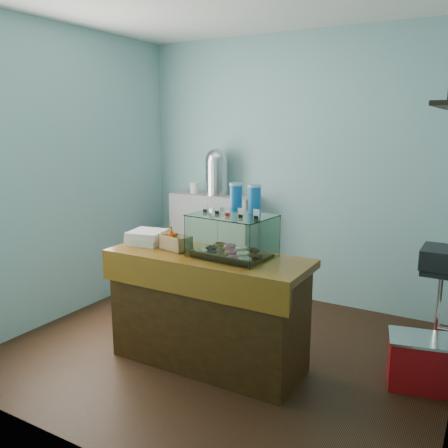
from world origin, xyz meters
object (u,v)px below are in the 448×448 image
Objects in this scene: display_case at (235,234)px; red_cooler at (419,362)px; coffee_urn at (217,171)px; counter at (208,309)px.

display_case is 1.63m from red_cooler.
red_cooler is at bearing 22.39° from display_case.
coffee_urn is 1.06× the size of red_cooler.
counter is at bearing -175.68° from red_cooler.
counter is 0.65m from display_case.
display_case reaches higher than counter.
coffee_urn is at bearing 118.38° from counter.
counter is 1.60m from red_cooler.
coffee_urn is at bearing 141.94° from red_cooler.
counter is 3.06× the size of coffee_urn.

